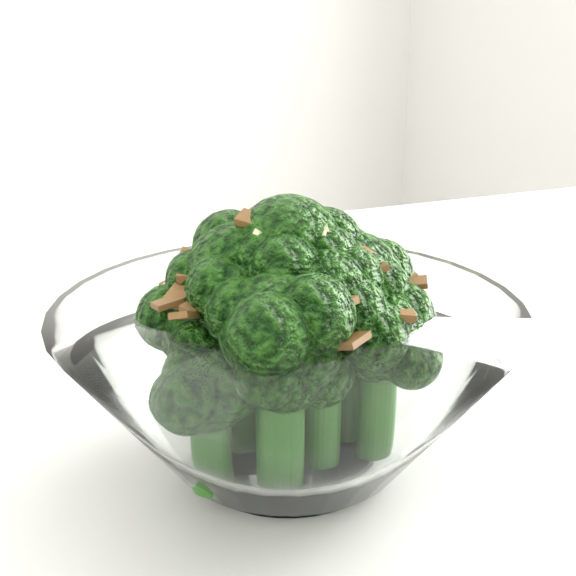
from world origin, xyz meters
TOP-DOWN VIEW (x-y plane):
  - table at (-0.00, 0.06)m, footprint 1.38×1.10m
  - broccoli_dish at (-0.04, 0.03)m, footprint 0.23×0.23m

SIDE VIEW (x-z plane):
  - table at x=0.00m, z-range 0.31..1.06m
  - broccoli_dish at x=-0.04m, z-range 0.74..0.88m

